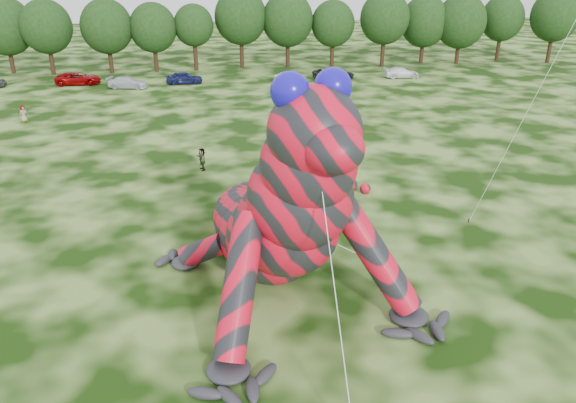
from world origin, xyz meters
The scene contains 25 objects.
ground centered at (0.00, 0.00, 0.00)m, with size 240.00×240.00×0.00m, color #16330A.
inflatable_gecko centered at (5.35, 3.07, 5.36)m, with size 18.07×21.46×10.73m, color red, non-canonical shape.
tree_5 centered at (-23.12, 58.44, 4.90)m, with size 7.16×6.44×9.80m, color black, non-canonical shape.
tree_6 centered at (-17.56, 56.68, 4.75)m, with size 6.52×5.86×9.49m, color black, non-canonical shape.
tree_7 centered at (-10.08, 56.80, 4.74)m, with size 6.68×6.01×9.48m, color black, non-canonical shape.
tree_8 centered at (-4.22, 56.99, 4.47)m, with size 6.14×5.53×8.94m, color black, non-canonical shape.
tree_9 centered at (1.06, 57.35, 4.34)m, with size 5.27×4.74×8.68m, color black, non-canonical shape.
tree_10 centered at (7.40, 58.58, 5.25)m, with size 7.09×6.38×10.50m, color black, non-canonical shape.
tree_11 centered at (13.79, 58.20, 5.03)m, with size 7.01×6.31×10.07m, color black, non-canonical shape.
tree_12 centered at (20.01, 57.74, 4.49)m, with size 5.99×5.39×8.97m, color black, non-canonical shape.
tree_13 centered at (27.13, 57.13, 5.06)m, with size 6.83×6.15×10.13m, color black, non-canonical shape.
tree_14 centered at (33.46, 58.72, 4.70)m, with size 6.82×6.14×9.40m, color black, non-canonical shape.
tree_15 centered at (38.47, 57.77, 4.82)m, with size 7.17×6.45×9.63m, color black, non-canonical shape.
tree_16 centered at (45.45, 59.37, 4.69)m, with size 6.26×5.63×9.37m, color black, non-canonical shape.
tree_17 centered at (51.95, 56.66, 5.15)m, with size 6.98×6.28×10.30m, color black, non-canonical shape.
car_2 centered at (-12.90, 49.64, 0.74)m, with size 2.46×5.33×1.48m, color #8B0406.
car_3 centered at (-6.70, 46.73, 0.67)m, with size 1.88×4.62×1.34m, color silver.
car_4 centered at (-0.19, 48.39, 0.75)m, with size 1.76×4.38×1.49m, color #14194A.
car_5 centered at (12.67, 47.31, 0.63)m, with size 1.34×3.83×1.26m, color silver.
car_6 centered at (18.45, 48.89, 0.73)m, with size 2.44×5.29×1.47m, color black.
car_7 centered at (27.25, 48.65, 0.65)m, with size 1.83×4.50×1.31m, color white.
spectator_4 centered at (-14.46, 32.95, 0.79)m, with size 0.77×0.50×1.58m, color gray.
spectator_5 centered at (2.30, 17.72, 0.82)m, with size 1.52×0.48×1.64m, color gray.
spectator_3 centered at (11.10, 28.24, 0.85)m, with size 1.00×0.42×1.71m, color gray.
spectator_2 centered at (13.49, 30.69, 0.78)m, with size 1.01×0.58×1.56m, color gray.
Camera 1 is at (3.54, -21.23, 14.28)m, focal length 35.00 mm.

